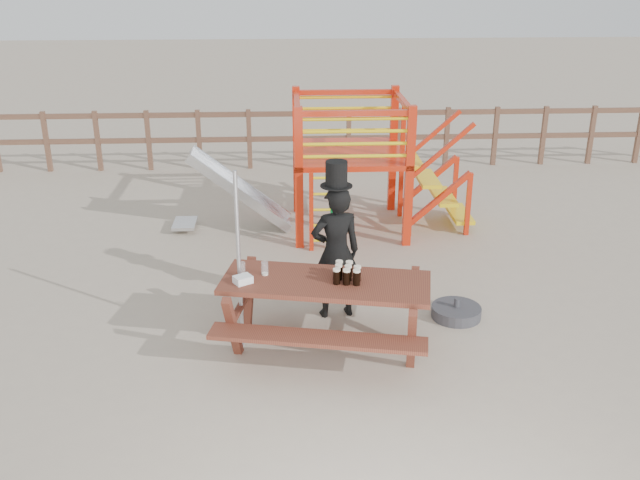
% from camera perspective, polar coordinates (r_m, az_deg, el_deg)
% --- Properties ---
extents(ground, '(60.00, 60.00, 0.00)m').
position_cam_1_polar(ground, '(8.18, 3.12, -7.99)').
color(ground, tan).
rests_on(ground, ground).
extents(back_fence, '(15.09, 0.09, 1.20)m').
position_cam_1_polar(back_fence, '(14.46, 0.31, 8.66)').
color(back_fence, brown).
rests_on(back_fence, ground).
extents(playground_fort, '(4.71, 1.84, 2.10)m').
position_cam_1_polar(playground_fort, '(11.08, 1.97, 6.25)').
color(playground_fort, red).
rests_on(playground_fort, ground).
extents(picnic_table, '(2.47, 1.93, 0.86)m').
position_cam_1_polar(picnic_table, '(7.71, 0.45, -5.37)').
color(picnic_table, brown).
rests_on(picnic_table, ground).
extents(man_with_hat, '(0.66, 0.50, 1.92)m').
position_cam_1_polar(man_with_hat, '(8.35, 1.27, -0.71)').
color(man_with_hat, black).
rests_on(man_with_hat, ground).
extents(metal_pole, '(0.04, 0.04, 2.04)m').
position_cam_1_polar(metal_pole, '(7.64, -6.50, -1.81)').
color(metal_pole, '#B2B2B7').
rests_on(metal_pole, ground).
extents(parasol_base, '(0.60, 0.60, 0.25)m').
position_cam_1_polar(parasol_base, '(8.77, 10.84, -5.67)').
color(parasol_base, '#36363B').
rests_on(parasol_base, ground).
extents(paper_bag, '(0.23, 0.21, 0.08)m').
position_cam_1_polar(paper_bag, '(7.54, -6.19, -3.16)').
color(paper_bag, white).
rests_on(paper_bag, picnic_table).
extents(stout_pints, '(0.30, 0.32, 0.17)m').
position_cam_1_polar(stout_pints, '(7.54, 2.14, -2.67)').
color(stout_pints, black).
rests_on(stout_pints, picnic_table).
extents(empty_glasses, '(0.32, 0.08, 0.15)m').
position_cam_1_polar(empty_glasses, '(7.70, -5.35, -2.34)').
color(empty_glasses, silver).
rests_on(empty_glasses, picnic_table).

